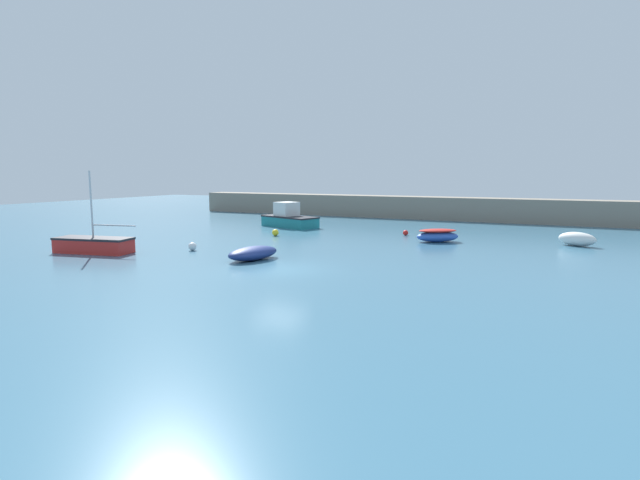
{
  "coord_description": "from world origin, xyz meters",
  "views": [
    {
      "loc": [
        11.93,
        -20.3,
        4.62
      ],
      "look_at": [
        -0.81,
        6.17,
        0.61
      ],
      "focal_mm": 28.0,
      "sensor_mm": 36.0,
      "label": 1
    }
  ],
  "objects_px": {
    "mooring_buoy_yellow": "(275,233)",
    "rowboat_with_red_cover": "(438,235)",
    "cabin_cruiser_white": "(289,218)",
    "mooring_buoy_red": "(406,233)",
    "sailboat_short_mast": "(94,245)",
    "dinghy_near_pier": "(577,239)",
    "mooring_buoy_white": "(192,246)",
    "open_tender_yellow": "(253,253)"
  },
  "relations": [
    {
      "from": "rowboat_with_red_cover",
      "to": "mooring_buoy_red",
      "type": "distance_m",
      "value": 3.72
    },
    {
      "from": "mooring_buoy_red",
      "to": "mooring_buoy_white",
      "type": "bearing_deg",
      "value": -127.17
    },
    {
      "from": "mooring_buoy_red",
      "to": "mooring_buoy_white",
      "type": "xyz_separation_m",
      "value": [
        -9.42,
        -12.42,
        0.05
      ]
    },
    {
      "from": "rowboat_with_red_cover",
      "to": "dinghy_near_pier",
      "type": "bearing_deg",
      "value": 159.24
    },
    {
      "from": "mooring_buoy_white",
      "to": "open_tender_yellow",
      "type": "bearing_deg",
      "value": -12.58
    },
    {
      "from": "cabin_cruiser_white",
      "to": "sailboat_short_mast",
      "type": "relative_size",
      "value": 1.09
    },
    {
      "from": "cabin_cruiser_white",
      "to": "mooring_buoy_red",
      "type": "distance_m",
      "value": 10.7
    },
    {
      "from": "open_tender_yellow",
      "to": "sailboat_short_mast",
      "type": "distance_m",
      "value": 9.8
    },
    {
      "from": "dinghy_near_pier",
      "to": "mooring_buoy_red",
      "type": "bearing_deg",
      "value": -160.48
    },
    {
      "from": "dinghy_near_pier",
      "to": "open_tender_yellow",
      "type": "bearing_deg",
      "value": -118.26
    },
    {
      "from": "open_tender_yellow",
      "to": "sailboat_short_mast",
      "type": "xyz_separation_m",
      "value": [
        -9.59,
        -1.99,
        0.11
      ]
    },
    {
      "from": "mooring_buoy_red",
      "to": "dinghy_near_pier",
      "type": "bearing_deg",
      "value": -2.24
    },
    {
      "from": "cabin_cruiser_white",
      "to": "open_tender_yellow",
      "type": "relative_size",
      "value": 1.62
    },
    {
      "from": "mooring_buoy_red",
      "to": "mooring_buoy_yellow",
      "type": "xyz_separation_m",
      "value": [
        -8.52,
        -4.35,
        0.05
      ]
    },
    {
      "from": "sailboat_short_mast",
      "to": "rowboat_with_red_cover",
      "type": "bearing_deg",
      "value": -153.64
    },
    {
      "from": "cabin_cruiser_white",
      "to": "open_tender_yellow",
      "type": "height_order",
      "value": "cabin_cruiser_white"
    },
    {
      "from": "dinghy_near_pier",
      "to": "mooring_buoy_white",
      "type": "height_order",
      "value": "dinghy_near_pier"
    },
    {
      "from": "rowboat_with_red_cover",
      "to": "mooring_buoy_white",
      "type": "distance_m",
      "value": 15.87
    },
    {
      "from": "cabin_cruiser_white",
      "to": "mooring_buoy_white",
      "type": "bearing_deg",
      "value": -66.15
    },
    {
      "from": "rowboat_with_red_cover",
      "to": "mooring_buoy_white",
      "type": "height_order",
      "value": "rowboat_with_red_cover"
    },
    {
      "from": "mooring_buoy_white",
      "to": "sailboat_short_mast",
      "type": "bearing_deg",
      "value": -145.84
    },
    {
      "from": "dinghy_near_pier",
      "to": "rowboat_with_red_cover",
      "type": "xyz_separation_m",
      "value": [
        -8.35,
        -1.93,
        -0.0
      ]
    },
    {
      "from": "rowboat_with_red_cover",
      "to": "open_tender_yellow",
      "type": "bearing_deg",
      "value": 23.14
    },
    {
      "from": "mooring_buoy_yellow",
      "to": "rowboat_with_red_cover",
      "type": "bearing_deg",
      "value": 9.86
    },
    {
      "from": "open_tender_yellow",
      "to": "dinghy_near_pier",
      "type": "bearing_deg",
      "value": 144.3
    },
    {
      "from": "mooring_buoy_red",
      "to": "open_tender_yellow",
      "type": "bearing_deg",
      "value": -108.05
    },
    {
      "from": "mooring_buoy_red",
      "to": "mooring_buoy_yellow",
      "type": "relative_size",
      "value": 0.81
    },
    {
      "from": "rowboat_with_red_cover",
      "to": "sailboat_short_mast",
      "type": "xyz_separation_m",
      "value": [
        -16.86,
        -13.16,
        0.03
      ]
    },
    {
      "from": "sailboat_short_mast",
      "to": "mooring_buoy_white",
      "type": "distance_m",
      "value": 5.54
    },
    {
      "from": "cabin_cruiser_white",
      "to": "rowboat_with_red_cover",
      "type": "relative_size",
      "value": 1.8
    },
    {
      "from": "rowboat_with_red_cover",
      "to": "mooring_buoy_yellow",
      "type": "xyz_separation_m",
      "value": [
        -11.38,
        -1.98,
        -0.2
      ]
    },
    {
      "from": "cabin_cruiser_white",
      "to": "open_tender_yellow",
      "type": "bearing_deg",
      "value": -48.53
    },
    {
      "from": "open_tender_yellow",
      "to": "dinghy_near_pier",
      "type": "height_order",
      "value": "dinghy_near_pier"
    },
    {
      "from": "mooring_buoy_yellow",
      "to": "sailboat_short_mast",
      "type": "bearing_deg",
      "value": -116.13
    },
    {
      "from": "cabin_cruiser_white",
      "to": "mooring_buoy_red",
      "type": "bearing_deg",
      "value": 11.48
    },
    {
      "from": "open_tender_yellow",
      "to": "rowboat_with_red_cover",
      "type": "relative_size",
      "value": 1.11
    },
    {
      "from": "open_tender_yellow",
      "to": "dinghy_near_pier",
      "type": "relative_size",
      "value": 1.41
    },
    {
      "from": "cabin_cruiser_white",
      "to": "mooring_buoy_white",
      "type": "height_order",
      "value": "cabin_cruiser_white"
    },
    {
      "from": "cabin_cruiser_white",
      "to": "open_tender_yellow",
      "type": "xyz_separation_m",
      "value": [
        6.18,
        -14.93,
        -0.36
      ]
    },
    {
      "from": "sailboat_short_mast",
      "to": "dinghy_near_pier",
      "type": "bearing_deg",
      "value": -160.7
    },
    {
      "from": "dinghy_near_pier",
      "to": "rowboat_with_red_cover",
      "type": "distance_m",
      "value": 8.57
    },
    {
      "from": "open_tender_yellow",
      "to": "mooring_buoy_yellow",
      "type": "distance_m",
      "value": 10.06
    }
  ]
}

